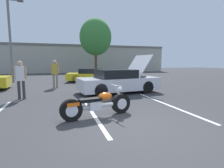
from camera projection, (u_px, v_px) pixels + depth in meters
ground_plane at (138, 129)px, 4.48m from camera, size 80.00×80.00×0.00m
parking_stripe_middle at (91, 111)px, 6.08m from camera, size 0.12×4.78×0.01m
parking_stripe_back at (168, 105)px, 6.97m from camera, size 0.12×4.78×0.01m
far_building at (70, 58)px, 28.85m from camera, size 32.00×4.20×4.40m
light_pole at (11, 37)px, 13.93m from camera, size 1.21×0.28×6.67m
tree_background at (96, 37)px, 22.71m from camera, size 4.14×4.14×7.29m
motorcycle at (98, 104)px, 5.42m from camera, size 2.32×0.81×0.96m
show_car_hood_open at (118, 81)px, 9.69m from camera, size 4.53×2.39×2.10m
parked_car_right_row at (92, 75)px, 15.15m from camera, size 4.63×2.77×1.13m
spectator_near_motorcycle at (21, 77)px, 7.91m from camera, size 0.52×0.23×1.75m
spectator_by_show_car at (55, 71)px, 11.46m from camera, size 0.52×0.24×1.83m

